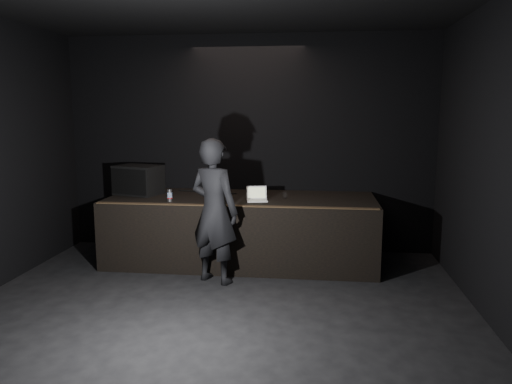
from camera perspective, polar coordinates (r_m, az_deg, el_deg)
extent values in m
plane|color=black|center=(5.26, -6.22, -16.60)|extent=(7.00, 7.00, 0.00)
cube|color=black|center=(8.20, -0.89, 5.50)|extent=(6.00, 0.10, 3.50)
cube|color=black|center=(7.63, -1.65, -4.30)|extent=(4.00, 1.50, 1.00)
cube|color=brown|center=(6.84, -2.55, -1.56)|extent=(3.92, 0.10, 0.01)
cube|color=black|center=(7.99, -13.29, 1.36)|extent=(0.79, 0.65, 0.45)
cube|color=black|center=(7.80, -14.38, 1.13)|extent=(0.61, 0.21, 0.39)
cylinder|color=black|center=(7.99, -5.58, 0.01)|extent=(0.99, 0.24, 0.02)
cube|color=white|center=(7.19, 0.14, -1.01)|extent=(0.33, 0.25, 0.01)
cube|color=silver|center=(7.19, 0.14, -0.94)|extent=(0.26, 0.16, 0.00)
cube|color=white|center=(7.30, 0.06, -0.05)|extent=(0.30, 0.11, 0.19)
cube|color=#EABC45|center=(7.29, 0.07, -0.06)|extent=(0.26, 0.09, 0.15)
cylinder|color=silver|center=(7.27, -9.83, -0.38)|extent=(0.07, 0.07, 0.18)
cylinder|color=navy|center=(7.27, -9.83, -0.34)|extent=(0.07, 0.07, 0.08)
cylinder|color=#9F0E14|center=(7.28, -9.82, -0.68)|extent=(0.07, 0.07, 0.01)
cylinder|color=white|center=(7.47, 3.34, -0.35)|extent=(0.07, 0.07, 0.09)
cube|color=white|center=(6.93, -4.24, -1.38)|extent=(0.10, 0.14, 0.03)
imported|color=black|center=(6.66, -4.80, -2.20)|extent=(0.84, 0.72, 1.94)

